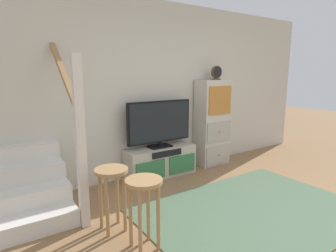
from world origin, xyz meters
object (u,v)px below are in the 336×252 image
Objects in this scene: desk_clock at (217,73)px; bar_stool_far at (112,184)px; television at (160,123)px; side_cabinet at (212,123)px; bar_stool_near at (144,197)px; media_console at (161,162)px.

bar_stool_far is (-2.36, -1.03, -1.12)m from desk_clock.
bar_stool_far is at bearing -139.26° from television.
television is at bearing 40.74° from bar_stool_far.
side_cabinet reaches higher than bar_stool_far.
desk_clock is 2.90m from bar_stool_near.
bar_stool_near is (-1.10, -1.51, -0.35)m from television.
side_cabinet reaches higher than television.
media_console is 1.63m from bar_stool_far.
bar_stool_near reaches higher than bar_stool_far.
television is (-0.00, 0.02, 0.62)m from media_console.
desk_clock is at bearing -1.46° from television.
bar_stool_near is at bearing -146.36° from desk_clock.
media_console is at bearing -179.46° from side_cabinet.
bar_stool_near is at bearing -145.55° from side_cabinet.
bar_stool_near is at bearing -74.64° from bar_stool_far.
bar_stool_near is at bearing -126.12° from television.
bar_stool_far is (-0.12, 0.45, -0.01)m from bar_stool_near.
desk_clock is at bearing 33.64° from bar_stool_near.
desk_clock reaches higher than bar_stool_near.
desk_clock reaches higher than media_console.
media_console is 1.87m from bar_stool_near.
side_cabinet is 0.87m from desk_clock.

